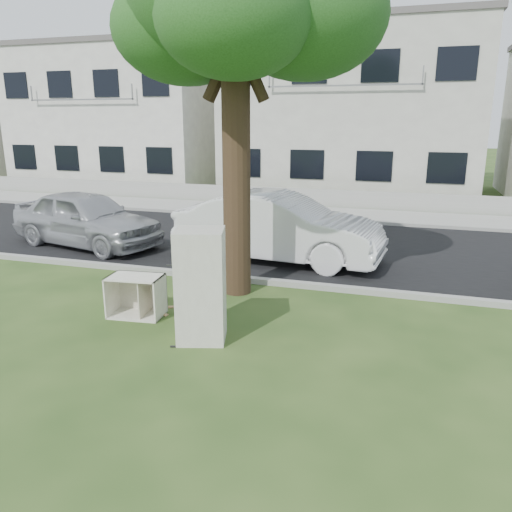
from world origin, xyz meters
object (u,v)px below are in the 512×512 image
(car_center, at_px, (278,227))
(fridge, at_px, (201,286))
(car_left, at_px, (86,218))
(cabinet, at_px, (136,296))

(car_center, bearing_deg, fridge, -174.39)
(car_center, distance_m, car_left, 5.48)
(car_center, bearing_deg, car_left, 96.63)
(fridge, xyz_separation_m, car_left, (-5.49, 4.76, -0.13))
(cabinet, bearing_deg, car_center, 64.79)
(fridge, height_order, car_center, fridge)
(cabinet, relative_size, car_left, 0.21)
(fridge, relative_size, cabinet, 1.89)
(fridge, height_order, car_left, fridge)
(car_center, relative_size, car_left, 1.13)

